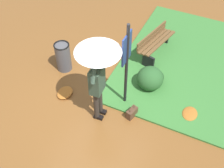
{
  "coord_description": "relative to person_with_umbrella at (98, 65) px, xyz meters",
  "views": [
    {
      "loc": [
        -3.88,
        -2.27,
        5.52
      ],
      "look_at": [
        0.12,
        -0.38,
        0.85
      ],
      "focal_mm": 46.3,
      "sensor_mm": 36.0,
      "label": 1
    }
  ],
  "objects": [
    {
      "name": "ground_plane",
      "position": [
        0.12,
        0.17,
        -1.55
      ],
      "size": [
        18.0,
        18.0,
        0.0
      ],
      "primitive_type": "plane",
      "color": "brown"
    },
    {
      "name": "shrub_cluster",
      "position": [
        1.34,
        -0.8,
        -1.27
      ],
      "size": [
        0.74,
        0.68,
        0.61
      ],
      "color": "#285628",
      "rests_on": "ground_plane"
    },
    {
      "name": "leaf_pile_near_person",
      "position": [
        0.84,
        -1.98,
        -1.5
      ],
      "size": [
        0.45,
        0.36,
        0.1
      ],
      "color": "#A86023",
      "rests_on": "ground_plane"
    },
    {
      "name": "handbag",
      "position": [
        0.22,
        -0.74,
        -1.42
      ],
      "size": [
        0.33,
        0.21,
        0.37
      ],
      "color": "#4C3323",
      "rests_on": "ground_plane"
    },
    {
      "name": "park_bench",
      "position": [
        2.58,
        -0.46,
        -1.15
      ],
      "size": [
        1.42,
        0.69,
        0.75
      ],
      "color": "black",
      "rests_on": "ground_plane"
    },
    {
      "name": "info_sign_post",
      "position": [
        0.56,
        -0.4,
        -0.11
      ],
      "size": [
        0.44,
        0.07,
        2.3
      ],
      "color": "black",
      "rests_on": "ground_plane"
    },
    {
      "name": "person_with_umbrella",
      "position": [
        0.0,
        0.0,
        0.0
      ],
      "size": [
        0.96,
        0.96,
        2.04
      ],
      "color": "#2D2823",
      "rests_on": "ground_plane"
    },
    {
      "name": "trash_bin",
      "position": [
        0.96,
        1.58,
        -1.13
      ],
      "size": [
        0.42,
        0.42,
        0.83
      ],
      "color": "#4C4C51",
      "rests_on": "ground_plane"
    },
    {
      "name": "leaf_pile_by_bench",
      "position": [
        0.14,
        1.07,
        -1.5
      ],
      "size": [
        0.46,
        0.37,
        0.1
      ],
      "color": "#A86023",
      "rests_on": "ground_plane"
    },
    {
      "name": "grass_verge",
      "position": [
        2.63,
        -1.71,
        -1.53
      ],
      "size": [
        4.8,
        4.0,
        0.05
      ],
      "color": "#387533",
      "rests_on": "ground_plane"
    }
  ]
}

